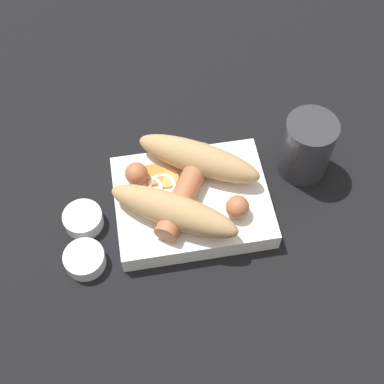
# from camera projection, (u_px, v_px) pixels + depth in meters

# --- Properties ---
(ground_plane) EXTENTS (3.00, 3.00, 0.00)m
(ground_plane) POSITION_uv_depth(u_px,v_px,m) (192.00, 208.00, 0.75)
(ground_plane) COLOR black
(food_tray) EXTENTS (0.21, 0.16, 0.03)m
(food_tray) POSITION_uv_depth(u_px,v_px,m) (192.00, 202.00, 0.74)
(food_tray) COLOR white
(food_tray) RESTS_ON ground_plane
(bread_roll) EXTENTS (0.22, 0.21, 0.05)m
(bread_roll) POSITION_uv_depth(u_px,v_px,m) (186.00, 184.00, 0.71)
(bread_roll) COLOR tan
(bread_roll) RESTS_ON food_tray
(sausage) EXTENTS (0.16, 0.14, 0.03)m
(sausage) POSITION_uv_depth(u_px,v_px,m) (186.00, 190.00, 0.71)
(sausage) COLOR #B26642
(sausage) RESTS_ON food_tray
(pickled_veggies) EXTENTS (0.07, 0.07, 0.01)m
(pickled_veggies) POSITION_uv_depth(u_px,v_px,m) (155.00, 183.00, 0.73)
(pickled_veggies) COLOR orange
(pickled_veggies) RESTS_ON food_tray
(condiment_cup_near) EXTENTS (0.05, 0.05, 0.02)m
(condiment_cup_near) POSITION_uv_depth(u_px,v_px,m) (83.00, 217.00, 0.73)
(condiment_cup_near) COLOR silver
(condiment_cup_near) RESTS_ON ground_plane
(condiment_cup_far) EXTENTS (0.05, 0.05, 0.02)m
(condiment_cup_far) POSITION_uv_depth(u_px,v_px,m) (85.00, 260.00, 0.70)
(condiment_cup_far) COLOR silver
(condiment_cup_far) RESTS_ON ground_plane
(drink_glass) EXTENTS (0.07, 0.07, 0.10)m
(drink_glass) POSITION_uv_depth(u_px,v_px,m) (307.00, 147.00, 0.75)
(drink_glass) COLOR #333338
(drink_glass) RESTS_ON ground_plane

